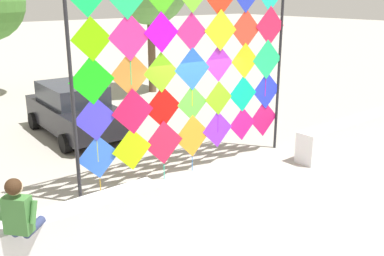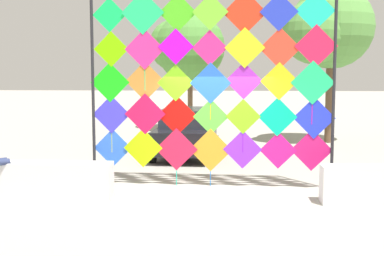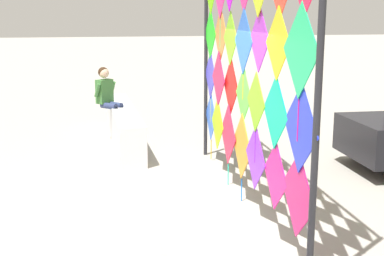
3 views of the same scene
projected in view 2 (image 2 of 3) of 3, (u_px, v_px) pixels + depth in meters
ground at (215, 197)px, 10.87m from camera, size 120.00×120.00×0.00m
plaza_ledge_left at (11, 180)px, 10.80m from camera, size 4.22×0.49×0.76m
kite_display_rack at (211, 78)px, 11.65m from camera, size 5.53×0.32×4.49m
parked_car at (186, 132)px, 16.13m from camera, size 1.97×3.87×1.47m
tree_far_right at (327, 29)px, 18.68m from camera, size 3.36×3.26×5.73m
tree_palm_like at (185, 47)px, 22.51m from camera, size 3.35×3.32×5.13m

